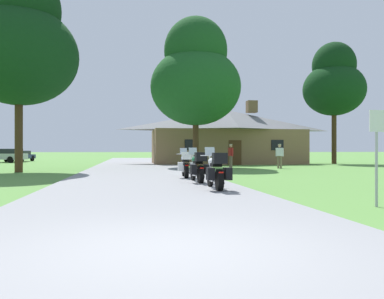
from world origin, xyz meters
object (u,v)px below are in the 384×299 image
(tree_right_of_lodge, at_px, (334,82))
(tree_by_lodge_front, at_px, (196,76))
(tree_left_near, at_px, (19,42))
(parked_navy_sedan_far_left, at_px, (20,156))
(motorcycle_blue_farthest_in_row, at_px, (185,165))
(motorcycle_green_second_in_row, at_px, (198,168))
(bystander_red_shirt_near_lodge, at_px, (231,155))
(bystander_white_shirt_beside_signpost, at_px, (280,155))
(motorcycle_white_nearest_to_camera, at_px, (216,171))
(parked_silver_suv_far_left, at_px, (3,155))
(metal_signpost_roadside, at_px, (377,146))

(tree_right_of_lodge, relative_size, tree_by_lodge_front, 1.02)
(tree_left_near, xyz_separation_m, parked_navy_sedan_far_left, (-5.88, 22.71, -6.80))
(motorcycle_blue_farthest_in_row, bearing_deg, tree_left_near, 145.34)
(motorcycle_green_second_in_row, height_order, tree_right_of_lodge, tree_right_of_lodge)
(motorcycle_blue_farthest_in_row, height_order, tree_right_of_lodge, tree_right_of_lodge)
(parked_navy_sedan_far_left, bearing_deg, bystander_red_shirt_near_lodge, -34.93)
(motorcycle_blue_farthest_in_row, relative_size, tree_by_lodge_front, 0.19)
(tree_right_of_lodge, xyz_separation_m, tree_by_lodge_front, (-13.95, -5.66, -0.86))
(tree_left_near, relative_size, parked_navy_sedan_far_left, 2.64)
(bystander_red_shirt_near_lodge, height_order, tree_right_of_lodge, tree_right_of_lodge)
(bystander_red_shirt_near_lodge, relative_size, tree_by_lodge_front, 0.15)
(bystander_red_shirt_near_lodge, bearing_deg, bystander_white_shirt_beside_signpost, 59.82)
(motorcycle_white_nearest_to_camera, height_order, parked_silver_suv_far_left, parked_silver_suv_far_left)
(motorcycle_blue_farthest_in_row, xyz_separation_m, bystander_white_shirt_beside_signpost, (7.78, 8.89, 0.34))
(motorcycle_green_second_in_row, bearing_deg, bystander_red_shirt_near_lodge, 68.59)
(motorcycle_blue_farthest_in_row, height_order, bystander_white_shirt_beside_signpost, bystander_white_shirt_beside_signpost)
(bystander_red_shirt_near_lodge, height_order, tree_left_near, tree_left_near)
(motorcycle_white_nearest_to_camera, bearing_deg, tree_by_lodge_front, 83.38)
(motorcycle_blue_farthest_in_row, xyz_separation_m, parked_silver_suv_far_left, (-15.22, 25.59, 0.17))
(tree_by_lodge_front, bearing_deg, bystander_white_shirt_beside_signpost, -25.65)
(parked_silver_suv_far_left, distance_m, parked_navy_sedan_far_left, 3.81)
(tree_left_near, xyz_separation_m, parked_silver_suv_far_left, (-6.55, 18.96, -6.67))
(motorcycle_white_nearest_to_camera, bearing_deg, tree_right_of_lodge, 55.11)
(tree_left_near, bearing_deg, parked_navy_sedan_far_left, 104.52)
(motorcycle_blue_farthest_in_row, xyz_separation_m, bystander_red_shirt_near_lodge, (4.58, 9.89, 0.34))
(tree_by_lodge_front, height_order, parked_silver_suv_far_left, tree_by_lodge_front)
(bystander_white_shirt_beside_signpost, relative_size, tree_left_near, 0.14)
(motorcycle_blue_farthest_in_row, distance_m, metal_signpost_roadside, 9.69)
(bystander_white_shirt_beside_signpost, xyz_separation_m, parked_navy_sedan_far_left, (-22.33, 20.45, -0.31))
(tree_right_of_lodge, bearing_deg, metal_signpost_roadside, -116.80)
(metal_signpost_roadside, bearing_deg, tree_left_near, 126.40)
(motorcycle_blue_farthest_in_row, distance_m, bystander_white_shirt_beside_signpost, 11.82)
(motorcycle_white_nearest_to_camera, distance_m, bystander_red_shirt_near_lodge, 15.91)
(motorcycle_green_second_in_row, xyz_separation_m, parked_navy_sedan_far_left, (-14.66, 31.98, 0.03))
(motorcycle_white_nearest_to_camera, distance_m, tree_by_lodge_front, 18.08)
(motorcycle_green_second_in_row, height_order, tree_left_near, tree_left_near)
(motorcycle_white_nearest_to_camera, relative_size, metal_signpost_roadside, 0.97)
(bystander_white_shirt_beside_signpost, height_order, metal_signpost_roadside, metal_signpost_roadside)
(bystander_red_shirt_near_lodge, distance_m, tree_by_lodge_front, 6.36)
(bystander_white_shirt_beside_signpost, xyz_separation_m, parked_silver_suv_far_left, (-23.00, 16.70, -0.17))
(motorcycle_blue_farthest_in_row, xyz_separation_m, tree_by_lodge_front, (2.35, 11.50, 6.08))
(bystander_white_shirt_beside_signpost, bearing_deg, motorcycle_green_second_in_row, 88.79)
(bystander_white_shirt_beside_signpost, distance_m, parked_navy_sedan_far_left, 30.28)
(tree_right_of_lodge, relative_size, tree_left_near, 0.96)
(motorcycle_white_nearest_to_camera, distance_m, metal_signpost_roadside, 4.77)
(motorcycle_green_second_in_row, xyz_separation_m, tree_left_near, (-8.78, 9.27, 6.84))
(metal_signpost_roadside, relative_size, tree_by_lodge_front, 0.19)
(tree_right_of_lodge, bearing_deg, bystander_white_shirt_beside_signpost, -135.85)
(parked_silver_suv_far_left, bearing_deg, metal_signpost_roadside, -136.67)
(motorcycle_white_nearest_to_camera, xyz_separation_m, tree_by_lodge_front, (2.15, 16.89, 6.08))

